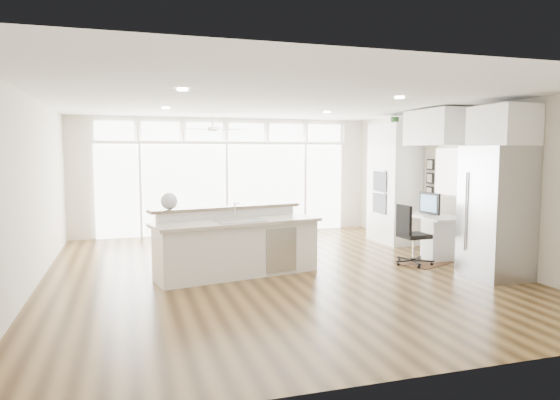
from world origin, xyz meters
name	(u,v)px	position (x,y,z in m)	size (l,w,h in m)	color
floor	(274,272)	(0.00, 0.00, -0.01)	(7.00, 8.00, 0.02)	#432D14
ceiling	(274,101)	(0.00, 0.00, 2.70)	(7.00, 8.00, 0.02)	silver
wall_back	(226,176)	(0.00, 4.00, 1.35)	(7.00, 0.04, 2.70)	beige
wall_front	(412,220)	(0.00, -4.00, 1.35)	(7.00, 0.04, 2.70)	beige
wall_left	(30,193)	(-3.50, 0.00, 1.35)	(0.04, 8.00, 2.70)	beige
wall_right	(462,183)	(3.50, 0.00, 1.35)	(0.04, 8.00, 2.70)	beige
glass_wall	(227,189)	(0.00, 3.94, 1.05)	(5.80, 0.06, 2.08)	white
transom_row	(226,132)	(0.00, 3.94, 2.38)	(5.90, 0.06, 0.40)	white
desk_window	(450,172)	(3.46, 0.30, 1.55)	(0.04, 0.85, 0.85)	silver
ceiling_fan	(213,124)	(-0.50, 2.80, 2.48)	(1.16, 1.16, 0.32)	white
recessed_lights	(271,103)	(0.00, 0.20, 2.68)	(3.40, 3.00, 0.02)	#F4E6CF
oven_cabinet	(394,183)	(3.17, 1.80, 1.25)	(0.64, 1.20, 2.50)	white
desk_nook	(433,235)	(3.13, 0.30, 0.38)	(0.72, 1.30, 0.76)	white
upper_cabinets	(438,128)	(3.17, 0.30, 2.35)	(0.64, 1.30, 0.64)	white
refrigerator	(496,212)	(3.11, -1.35, 1.00)	(0.76, 0.90, 2.00)	#ABACB0
fridge_cabinet	(503,126)	(3.17, -1.35, 2.30)	(0.64, 0.90, 0.60)	white
framed_photos	(430,178)	(3.46, 0.92, 1.40)	(0.06, 0.22, 0.80)	black
kitchen_island	(238,242)	(-0.61, -0.09, 0.52)	(2.62, 0.99, 1.04)	white
rug	(424,263)	(2.64, -0.20, 0.01)	(0.87, 0.63, 0.01)	#392012
office_chair	(414,235)	(2.40, -0.24, 0.51)	(0.53, 0.49, 1.02)	black
fishbowl	(169,201)	(-1.62, 0.12, 1.17)	(0.26, 0.26, 0.26)	white
monitor	(430,203)	(3.05, 0.30, 0.98)	(0.09, 0.52, 0.44)	black
keyboard	(421,215)	(2.88, 0.30, 0.77)	(0.13, 0.34, 0.02)	silver
potted_plant	(395,118)	(3.17, 1.80, 2.63)	(0.30, 0.33, 0.26)	#2F622A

